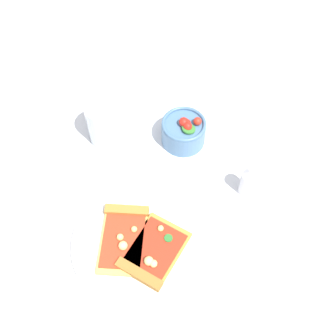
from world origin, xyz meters
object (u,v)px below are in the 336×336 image
pizza_slice_far (152,255)px  salad_bowl (184,131)px  pizza_slice_near (124,235)px  plate (138,243)px  soda_glass (105,124)px  pepper_shaker (248,182)px

pizza_slice_far → salad_bowl: 0.31m
pizza_slice_near → plate: bearing=-1.0°
soda_glass → pizza_slice_far: bearing=-46.1°
pizza_slice_near → salad_bowl: salad_bowl is taller
plate → soda_glass: (-0.19, 0.22, 0.04)m
soda_glass → pepper_shaker: size_ratio=1.40×
pizza_slice_near → pizza_slice_far: bearing=-13.4°
plate → pizza_slice_near: (-0.03, 0.00, 0.01)m
pizza_slice_near → pepper_shaker: (0.19, 0.21, 0.02)m
plate → pepper_shaker: pepper_shaker is taller
pizza_slice_near → pepper_shaker: 0.29m
pizza_slice_near → salad_bowl: (0.01, 0.29, 0.01)m
pizza_slice_near → soda_glass: size_ratio=1.54×
pizza_slice_far → soda_glass: soda_glass is taller
pizza_slice_far → pepper_shaker: (0.12, 0.23, 0.02)m
pizza_slice_near → soda_glass: (-0.16, 0.22, 0.03)m
salad_bowl → pepper_shaker: bearing=-22.8°
pizza_slice_near → soda_glass: bearing=125.7°
pizza_slice_far → soda_glass: bearing=133.9°
plate → soda_glass: size_ratio=2.46×
plate → soda_glass: soda_glass is taller
plate → salad_bowl: size_ratio=2.62×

